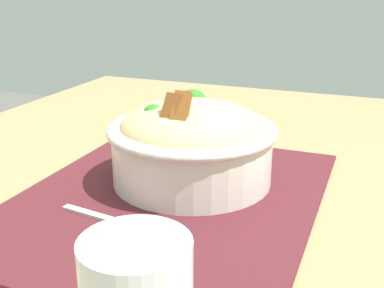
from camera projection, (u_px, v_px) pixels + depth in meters
The scene contains 4 objects.
table at pixel (171, 245), 0.63m from camera, with size 1.25×0.93×0.77m.
placemat at pixel (168, 197), 0.60m from camera, with size 0.44×0.35×0.00m, color #47191E.
bowl at pixel (192, 141), 0.62m from camera, with size 0.21×0.21×0.13m.
fork at pixel (114, 221), 0.53m from camera, with size 0.03×0.13×0.00m.
Camera 1 is at (0.50, 0.23, 1.02)m, focal length 46.17 mm.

